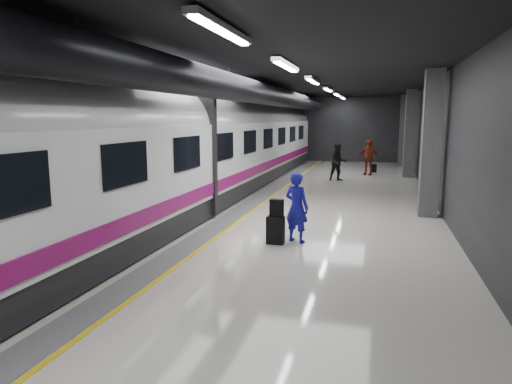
% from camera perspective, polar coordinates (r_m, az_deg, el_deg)
% --- Properties ---
extents(ground, '(40.00, 40.00, 0.00)m').
position_cam_1_polar(ground, '(13.62, 1.95, -3.69)').
color(ground, beige).
rests_on(ground, ground).
extents(platform_hall, '(10.02, 40.02, 4.51)m').
position_cam_1_polar(platform_hall, '(14.29, 1.77, 11.20)').
color(platform_hall, black).
rests_on(platform_hall, ground).
extents(train, '(3.05, 38.00, 4.05)m').
position_cam_1_polar(train, '(14.39, -10.75, 5.18)').
color(train, black).
rests_on(train, ground).
extents(traveler_main, '(0.75, 0.63, 1.75)m').
position_cam_1_polar(traveler_main, '(11.26, 5.11, -1.91)').
color(traveler_main, '#191CBE').
rests_on(traveler_main, ground).
extents(suitcase_main, '(0.43, 0.28, 0.68)m').
position_cam_1_polar(suitcase_main, '(11.17, 2.45, -4.78)').
color(suitcase_main, black).
rests_on(suitcase_main, ground).
extents(shoulder_bag, '(0.34, 0.22, 0.42)m').
position_cam_1_polar(shoulder_bag, '(11.06, 2.59, -1.99)').
color(shoulder_bag, black).
rests_on(shoulder_bag, suitcase_main).
extents(traveler_far_a, '(1.09, 0.98, 1.84)m').
position_cam_1_polar(traveler_far_a, '(22.72, 10.23, 3.72)').
color(traveler_far_a, black).
rests_on(traveler_far_a, ground).
extents(traveler_far_b, '(1.20, 0.76, 1.90)m').
position_cam_1_polar(traveler_far_b, '(25.37, 13.86, 4.22)').
color(traveler_far_b, maroon).
rests_on(traveler_far_b, ground).
extents(suitcase_far, '(0.37, 0.28, 0.48)m').
position_cam_1_polar(suitcase_far, '(26.73, 14.46, 2.91)').
color(suitcase_far, black).
rests_on(suitcase_far, ground).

